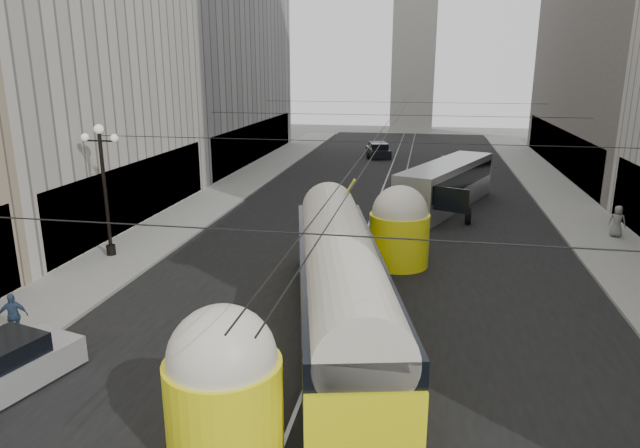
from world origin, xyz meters
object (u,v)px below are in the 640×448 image
at_px(streetcar, 340,279).
at_px(pedestrian_sidewalk_right, 617,221).
at_px(pedestrian_sidewalk_left, 13,316).
at_px(city_bus, 446,183).

distance_m(streetcar, pedestrian_sidewalk_right, 18.92).
bearing_deg(streetcar, pedestrian_sidewalk_left, -164.28).
xyz_separation_m(streetcar, city_bus, (4.15, 19.30, -0.25)).
bearing_deg(pedestrian_sidewalk_left, city_bus, 32.60).
relative_size(pedestrian_sidewalk_right, pedestrian_sidewalk_left, 1.08).
relative_size(city_bus, pedestrian_sidewalk_left, 7.61).
bearing_deg(pedestrian_sidewalk_left, pedestrian_sidewalk_right, 11.23).
height_order(streetcar, city_bus, streetcar).
height_order(streetcar, pedestrian_sidewalk_left, streetcar).
distance_m(pedestrian_sidewalk_right, pedestrian_sidewalk_left, 29.08).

